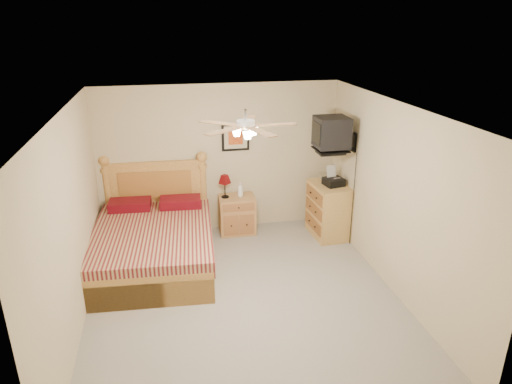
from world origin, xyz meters
TOP-DOWN VIEW (x-y plane):
  - floor at (0.00, 0.00)m, footprint 4.50×4.50m
  - ceiling at (0.00, 0.00)m, footprint 4.00×4.50m
  - wall_back at (0.00, 2.25)m, footprint 4.00×0.04m
  - wall_front at (0.00, -2.25)m, footprint 4.00×0.04m
  - wall_left at (-2.00, 0.00)m, footprint 0.04×4.50m
  - wall_right at (2.00, 0.00)m, footprint 0.04×4.50m
  - bed at (-1.15, 1.12)m, footprint 1.82×2.31m
  - nightstand at (0.24, 2.00)m, footprint 0.61×0.46m
  - table_lamp at (0.05, 2.03)m, footprint 0.23×0.23m
  - lotion_bottle at (0.30, 2.02)m, footprint 0.12×0.12m
  - framed_picture at (0.27, 2.23)m, footprint 0.46×0.04m
  - dresser at (1.73, 1.59)m, footprint 0.58×0.80m
  - fax_machine at (1.77, 1.54)m, footprint 0.35×0.36m
  - magazine_lower at (1.65, 1.88)m, footprint 0.21×0.27m
  - magazine_upper at (1.67, 1.89)m, footprint 0.25×0.32m
  - wall_tv at (1.75, 1.34)m, footprint 0.56×0.46m
  - ceiling_fan at (0.00, -0.20)m, footprint 1.14×1.14m

SIDE VIEW (x-z plane):
  - floor at x=0.00m, z-range 0.00..0.00m
  - nightstand at x=0.24m, z-range 0.00..0.65m
  - dresser at x=1.73m, z-range 0.00..0.91m
  - bed at x=-1.15m, z-range 0.00..1.43m
  - lotion_bottle at x=0.30m, z-range 0.65..0.90m
  - table_lamp at x=0.05m, z-range 0.65..1.04m
  - magazine_lower at x=1.65m, z-range 0.91..0.93m
  - magazine_upper at x=1.67m, z-range 0.93..0.95m
  - fax_machine at x=1.77m, z-range 0.91..1.22m
  - wall_back at x=0.00m, z-range 0.00..2.50m
  - wall_front at x=0.00m, z-range 0.00..2.50m
  - wall_left at x=-2.00m, z-range 0.00..2.50m
  - wall_right at x=2.00m, z-range 0.00..2.50m
  - framed_picture at x=0.27m, z-range 1.39..1.85m
  - wall_tv at x=1.75m, z-range 1.52..2.10m
  - ceiling_fan at x=0.00m, z-range 2.22..2.50m
  - ceiling at x=0.00m, z-range 2.48..2.52m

